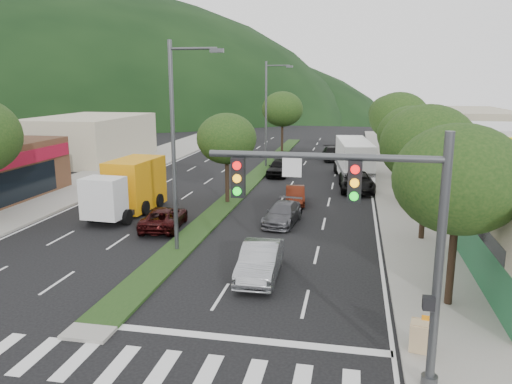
% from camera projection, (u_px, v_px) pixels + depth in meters
% --- Properties ---
extents(ground, '(160.00, 160.00, 0.00)m').
position_uv_depth(ground, '(96.00, 328.00, 16.91)').
color(ground, black).
rests_on(ground, ground).
extents(sidewalk_right, '(5.00, 90.00, 0.15)m').
position_uv_depth(sidewalk_right, '(407.00, 189.00, 38.47)').
color(sidewalk_right, gray).
rests_on(sidewalk_right, ground).
extents(sidewalk_left, '(6.00, 90.00, 0.15)m').
position_uv_depth(sidewalk_left, '(102.00, 177.00, 43.30)').
color(sidewalk_left, gray).
rests_on(sidewalk_left, ground).
extents(median, '(1.60, 56.00, 0.12)m').
position_uv_depth(median, '(256.00, 176.00, 43.71)').
color(median, '#193212').
rests_on(median, ground).
extents(crosswalk, '(19.00, 2.20, 0.01)m').
position_uv_depth(crosswalk, '(62.00, 359.00, 15.00)').
color(crosswalk, silver).
rests_on(crosswalk, ground).
extents(traffic_signal, '(6.12, 0.40, 7.00)m').
position_uv_depth(traffic_signal, '(378.00, 222.00, 12.72)').
color(traffic_signal, '#47494C').
rests_on(traffic_signal, ground).
extents(bldg_left_far, '(9.00, 14.00, 4.60)m').
position_uv_depth(bldg_left_far, '(90.00, 138.00, 52.57)').
color(bldg_left_far, beige).
rests_on(bldg_left_far, ground).
extents(bldg_right_far, '(10.00, 16.00, 5.20)m').
position_uv_depth(bldg_right_far, '(458.00, 133.00, 54.80)').
color(bldg_right_far, beige).
rests_on(bldg_right_far, ground).
extents(hill_far, '(176.00, 132.00, 82.00)m').
position_uv_depth(hill_far, '(29.00, 112.00, 137.38)').
color(hill_far, black).
rests_on(hill_far, ground).
extents(tree_r_a, '(4.60, 4.60, 6.63)m').
position_uv_depth(tree_r_a, '(459.00, 179.00, 17.43)').
color(tree_r_a, black).
rests_on(tree_r_a, sidewalk_right).
extents(tree_r_b, '(4.80, 4.80, 6.94)m').
position_uv_depth(tree_r_b, '(428.00, 145.00, 25.04)').
color(tree_r_b, black).
rests_on(tree_r_b, sidewalk_right).
extents(tree_r_c, '(4.40, 4.40, 6.48)m').
position_uv_depth(tree_r_c, '(411.00, 135.00, 32.77)').
color(tree_r_c, black).
rests_on(tree_r_c, sidewalk_right).
extents(tree_r_d, '(5.00, 5.00, 7.17)m').
position_uv_depth(tree_r_d, '(399.00, 117.00, 42.25)').
color(tree_r_d, black).
rests_on(tree_r_d, sidewalk_right).
extents(tree_r_e, '(4.60, 4.60, 6.71)m').
position_uv_depth(tree_r_e, '(391.00, 113.00, 51.89)').
color(tree_r_e, black).
rests_on(tree_r_e, sidewalk_right).
extents(tree_med_near, '(4.00, 4.00, 6.02)m').
position_uv_depth(tree_med_near, '(227.00, 139.00, 33.19)').
color(tree_med_near, black).
rests_on(tree_med_near, median).
extents(tree_med_far, '(4.80, 4.80, 6.94)m').
position_uv_depth(tree_med_far, '(282.00, 109.00, 57.96)').
color(tree_med_far, black).
rests_on(tree_med_far, median).
extents(streetlight_near, '(2.60, 0.25, 10.00)m').
position_uv_depth(streetlight_near, '(177.00, 138.00, 23.32)').
color(streetlight_near, '#47494C').
rests_on(streetlight_near, ground).
extents(streetlight_mid, '(2.60, 0.25, 10.00)m').
position_uv_depth(streetlight_mid, '(268.00, 109.00, 47.26)').
color(streetlight_mid, '#47494C').
rests_on(streetlight_mid, ground).
extents(sedan_silver, '(1.68, 4.48, 1.46)m').
position_uv_depth(sedan_silver, '(260.00, 261.00, 21.12)').
color(sedan_silver, '#919398').
rests_on(sedan_silver, ground).
extents(suv_maroon, '(2.62, 4.68, 1.24)m').
position_uv_depth(suv_maroon, '(164.00, 218.00, 28.21)').
color(suv_maroon, black).
rests_on(suv_maroon, ground).
extents(car_queue_a, '(2.05, 4.49, 1.49)m').
position_uv_depth(car_queue_a, '(280.00, 167.00, 43.95)').
color(car_queue_a, black).
rests_on(car_queue_a, ground).
extents(car_queue_b, '(2.15, 4.37, 1.22)m').
position_uv_depth(car_queue_b, '(283.00, 213.00, 29.15)').
color(car_queue_b, '#4E4E53').
rests_on(car_queue_b, ground).
extents(car_queue_c, '(1.71, 3.73, 1.19)m').
position_uv_depth(car_queue_c, '(295.00, 195.00, 33.92)').
color(car_queue_c, '#511A0D').
rests_on(car_queue_c, ground).
extents(car_queue_d, '(2.88, 5.56, 1.50)m').
position_uv_depth(car_queue_d, '(357.00, 181.00, 37.90)').
color(car_queue_d, black).
rests_on(car_queue_d, ground).
extents(car_queue_e, '(2.23, 4.51, 1.48)m').
position_uv_depth(car_queue_e, '(282.00, 159.00, 48.83)').
color(car_queue_e, '#454449').
rests_on(car_queue_e, ground).
extents(car_queue_f, '(2.48, 4.92, 1.37)m').
position_uv_depth(car_queue_f, '(332.00, 154.00, 52.76)').
color(car_queue_f, black).
rests_on(car_queue_f, ground).
extents(box_truck, '(2.97, 6.88, 3.32)m').
position_uv_depth(box_truck, '(129.00, 189.00, 31.36)').
color(box_truck, silver).
rests_on(box_truck, ground).
extents(motorhome, '(3.58, 8.87, 3.31)m').
position_uv_depth(motorhome, '(354.00, 159.00, 42.12)').
color(motorhome, white).
rests_on(motorhome, ground).
extents(a_frame_sign, '(0.71, 0.77, 1.33)m').
position_uv_depth(a_frame_sign, '(420.00, 334.00, 14.96)').
color(a_frame_sign, tan).
rests_on(a_frame_sign, sidewalk_right).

